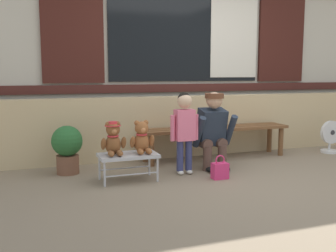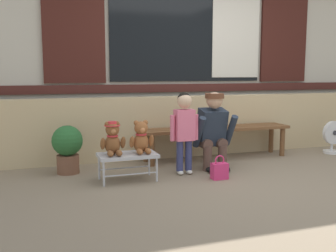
% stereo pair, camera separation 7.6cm
% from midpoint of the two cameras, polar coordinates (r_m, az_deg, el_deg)
% --- Properties ---
extents(ground_plane, '(60.00, 60.00, 0.00)m').
position_cam_midpoint_polar(ground_plane, '(4.56, 11.04, -7.43)').
color(ground_plane, '#84725B').
extents(brick_low_wall, '(7.42, 0.25, 0.85)m').
position_cam_midpoint_polar(brick_low_wall, '(5.72, 3.83, 0.13)').
color(brick_low_wall, tan).
rests_on(brick_low_wall, ground).
extents(shop_facade, '(7.58, 0.26, 3.50)m').
position_cam_midpoint_polar(shop_facade, '(6.18, 2.00, 13.09)').
color(shop_facade, '#B7B2A3').
rests_on(shop_facade, ground).
extents(wooden_bench_long, '(2.10, 0.40, 0.44)m').
position_cam_midpoint_polar(wooden_bench_long, '(5.45, 6.50, -0.84)').
color(wooden_bench_long, brown).
rests_on(wooden_bench_long, ground).
extents(small_display_bench, '(0.64, 0.36, 0.30)m').
position_cam_midpoint_polar(small_display_bench, '(4.35, -6.30, -4.46)').
color(small_display_bench, '#BCBCC1').
rests_on(small_display_bench, ground).
extents(teddy_bear_with_hat, '(0.28, 0.27, 0.36)m').
position_cam_midpoint_polar(teddy_bear_with_hat, '(4.28, -8.42, -1.89)').
color(teddy_bear_with_hat, brown).
rests_on(teddy_bear_with_hat, small_display_bench).
extents(teddy_bear_plain, '(0.28, 0.26, 0.36)m').
position_cam_midpoint_polar(teddy_bear_plain, '(4.36, -4.29, -1.78)').
color(teddy_bear_plain, '#93562D').
rests_on(teddy_bear_plain, small_display_bench).
extents(child_standing, '(0.35, 0.18, 0.96)m').
position_cam_midpoint_polar(child_standing, '(4.56, 1.92, 0.30)').
color(child_standing, navy).
rests_on(child_standing, ground).
extents(adult_crouching, '(0.50, 0.49, 0.95)m').
position_cam_midpoint_polar(adult_crouching, '(4.87, 6.08, -0.60)').
color(adult_crouching, brown).
rests_on(adult_crouching, ground).
extents(handbag_on_ground, '(0.18, 0.11, 0.27)m').
position_cam_midpoint_polar(handbag_on_ground, '(4.47, 7.03, -6.39)').
color(handbag_on_ground, '#E53370').
rests_on(handbag_on_ground, ground).
extents(potted_plant, '(0.36, 0.36, 0.57)m').
position_cam_midpoint_polar(potted_plant, '(4.77, -14.82, -2.91)').
color(potted_plant, brown).
rests_on(potted_plant, ground).
extents(floor_fan, '(0.34, 0.24, 0.48)m').
position_cam_midpoint_polar(floor_fan, '(6.28, 22.12, -1.47)').
color(floor_fan, silver).
rests_on(floor_fan, ground).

